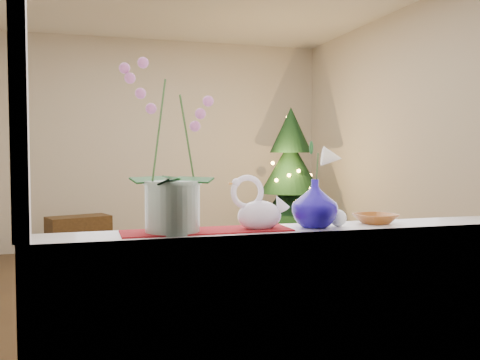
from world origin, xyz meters
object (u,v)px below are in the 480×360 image
object	(u,v)px
amber_dish	(375,219)
side_table	(79,238)
swan	(259,204)
xmas_tree	(291,181)
orchid_pot	(172,146)
blue_vase	(315,200)
paperweight	(338,218)

from	to	relation	value
amber_dish	side_table	bearing A→B (deg)	107.65
swan	xmas_tree	world-z (taller)	xmas_tree
side_table	xmas_tree	bearing A→B (deg)	-26.98
orchid_pot	swan	world-z (taller)	orchid_pot
amber_dish	xmas_tree	distance (m)	4.03
blue_vase	xmas_tree	xyz separation A→B (m)	(1.44, 3.90, -0.15)
orchid_pot	blue_vase	xyz separation A→B (m)	(0.62, -0.02, -0.23)
swan	xmas_tree	bearing A→B (deg)	86.01
paperweight	xmas_tree	size ratio (longest dim) A/B	0.04
swan	blue_vase	size ratio (longest dim) A/B	1.07
orchid_pot	amber_dish	xyz separation A→B (m)	(0.93, 0.01, -0.33)
orchid_pot	amber_dish	size ratio (longest dim) A/B	4.44
blue_vase	amber_dish	xyz separation A→B (m)	(0.32, 0.03, -0.10)
orchid_pot	swan	xyz separation A→B (m)	(0.36, -0.02, -0.24)
orchid_pot	side_table	xyz separation A→B (m)	(-0.41, 4.22, -1.01)
swan	paperweight	xyz separation A→B (m)	(0.36, -0.00, -0.07)
paperweight	amber_dish	world-z (taller)	paperweight
orchid_pot	side_table	distance (m)	4.36
blue_vase	side_table	distance (m)	4.43
blue_vase	xmas_tree	bearing A→B (deg)	69.67
swan	xmas_tree	size ratio (longest dim) A/B	0.14
side_table	blue_vase	bearing A→B (deg)	-95.53
orchid_pot	xmas_tree	size ratio (longest dim) A/B	0.39
amber_dish	side_table	size ratio (longest dim) A/B	0.23
swan	amber_dish	world-z (taller)	swan
blue_vase	side_table	bearing A→B (deg)	103.58
blue_vase	paperweight	size ratio (longest dim) A/B	3.22
orchid_pot	blue_vase	distance (m)	0.66
swan	side_table	xyz separation A→B (m)	(-0.77, 4.24, -0.77)
blue_vase	swan	bearing A→B (deg)	-179.19
xmas_tree	amber_dish	bearing A→B (deg)	-106.27
orchid_pot	paperweight	distance (m)	0.79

